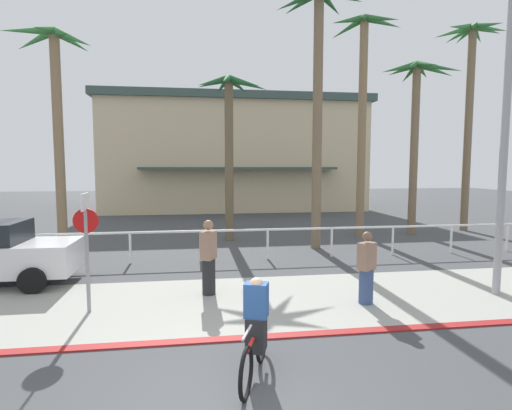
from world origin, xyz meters
TOP-DOWN VIEW (x-y plane):
  - ground_plane at (0.00, 10.00)m, footprint 80.00×80.00m
  - sidewalk_strip at (0.00, 4.20)m, footprint 44.00×4.00m
  - curb_paint at (0.00, 2.20)m, footprint 44.00×0.24m
  - building_backdrop at (2.69, 27.35)m, footprint 18.76×12.12m
  - rail_fence at (0.00, 8.50)m, footprint 26.99×0.08m
  - stop_sign_bike_lane at (-2.42, 4.00)m, footprint 0.52×0.56m
  - palm_tree_2 at (-5.18, 11.33)m, footprint 2.99×2.66m
  - palm_tree_3 at (1.29, 12.23)m, footprint 3.02×3.21m
  - palm_tree_4 at (4.36, 10.11)m, footprint 3.56×3.46m
  - palm_tree_5 at (7.13, 12.43)m, footprint 3.17×3.28m
  - palm_tree_6 at (9.82, 12.67)m, footprint 3.51×3.00m
  - palm_tree_7 at (12.82, 13.28)m, footprint 3.18×3.48m
  - cyclist_red_0 at (0.73, 0.92)m, footprint 0.68×1.73m
  - pedestrian_0 at (0.15, 4.86)m, footprint 0.44×0.48m
  - pedestrian_1 at (3.66, 3.68)m, footprint 0.48×0.44m

SIDE VIEW (x-z plane):
  - ground_plane at x=0.00m, z-range 0.00..0.00m
  - sidewalk_strip at x=0.00m, z-range 0.00..0.02m
  - curb_paint at x=0.00m, z-range 0.00..0.03m
  - cyclist_red_0 at x=0.73m, z-range -0.06..1.44m
  - pedestrian_1 at x=3.66m, z-range -0.06..1.60m
  - rail_fence at x=0.00m, z-range 0.32..1.36m
  - pedestrian_0 at x=0.15m, z-range -0.06..1.78m
  - stop_sign_bike_lane at x=-2.42m, z-range 0.40..2.96m
  - building_backdrop at x=2.69m, z-range 0.02..8.05m
  - palm_tree_3 at x=1.29m, z-range 1.70..8.57m
  - palm_tree_6 at x=9.82m, z-range 1.99..9.83m
  - palm_tree_2 at x=-5.18m, z-range 1.85..10.00m
  - palm_tree_5 at x=7.13m, z-range 1.96..11.56m
  - palm_tree_4 at x=4.36m, z-range 2.41..12.01m
  - palm_tree_7 at x=12.82m, z-range 2.46..12.26m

